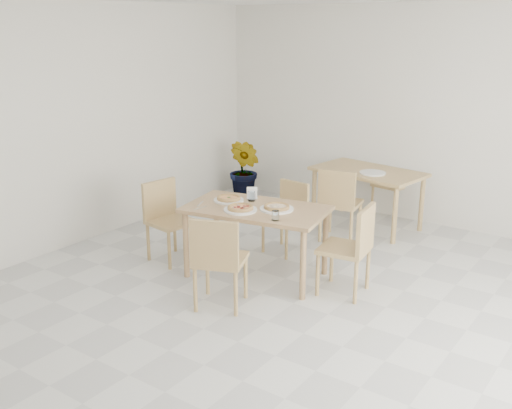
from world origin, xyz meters
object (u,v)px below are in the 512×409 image
Objects in this scene: second_table at (368,177)px; chair_back_s at (339,200)px; pizza_margherita at (229,198)px; plate_pepperoni at (240,210)px; chair_north at (288,212)px; napkin_holder at (252,194)px; plate_margherita at (229,200)px; chair_back_n at (395,179)px; plate_mushroom at (277,209)px; main_table at (256,216)px; tumbler_a at (252,196)px; plate_empty at (373,173)px; pizza_pepperoni at (240,208)px; chair_east at (353,244)px; tumbler_b at (275,216)px; potted_plant at (245,170)px; chair_west at (166,215)px; chair_south at (218,256)px; pizza_mushroom at (277,207)px.

chair_back_s is at bearing -83.80° from second_table.
plate_pepperoni is at bearing -33.19° from pizza_margherita.
napkin_holder is (-0.07, -0.61, 0.34)m from chair_north.
plate_margherita is 0.37× the size of chair_back_n.
chair_back_s is at bearing 90.15° from plate_mushroom.
chair_north is at bearing 87.71° from main_table.
plate_pepperoni is (0.30, -0.20, 0.00)m from plate_margherita.
plate_empty is (0.53, 1.84, -0.04)m from tumbler_a.
plate_mushroom is 1.21× the size of pizza_pepperoni.
chair_east is 2.64× the size of plate_mushroom.
pizza_pepperoni is (-0.28, -0.24, 0.02)m from plate_mushroom.
plate_pepperoni is at bearing -72.34° from tumbler_a.
plate_empty is (0.73, 1.98, -0.02)m from pizza_margherita.
tumbler_a is at bearing 145.42° from tumbler_b.
tumbler_a reaches higher than plate_pepperoni.
chair_north reaches higher than plate_margherita.
chair_back_s is (-0.00, 1.36, -0.23)m from plate_mushroom.
plate_pepperoni is at bearing 69.51° from chair_back_s.
chair_north is 1.31m from chair_east.
napkin_holder is at bearing 60.71° from chair_back_s.
potted_plant is at bearing 128.05° from tumbler_a.
potted_plant reaches higher than chair_west.
potted_plant is (-1.36, 2.13, -0.29)m from plate_margherita.
plate_mushroom and plate_empty have the same top height.
pizza_pepperoni is (0.30, -0.20, 0.00)m from pizza_margherita.
second_table is (-0.78, 1.96, 0.13)m from chair_east.
plate_pepperoni is 1.04× the size of plate_empty.
tumbler_b is at bearing -58.08° from chair_north.
plate_mushroom is 0.37m from plate_pepperoni.
plate_pepperoni is 0.36× the size of potted_plant.
plate_margherita and plate_pepperoni have the same top height.
napkin_holder is (-0.20, 0.20, 0.15)m from main_table.
chair_west reaches higher than plate_pepperoni.
tumbler_a is (-1.19, -0.01, 0.28)m from chair_east.
second_table is 4.52× the size of plate_empty.
chair_back_s reaches higher than pizza_margherita.
chair_back_n is at bearing 18.70° from potted_plant.
chair_back_s reaches higher than second_table.
chair_west is 1.05m from plate_pepperoni.
tumbler_a reaches higher than pizza_margherita.
potted_plant is at bearing -31.46° from chair_back_s.
pizza_pepperoni is 0.46m from tumbler_b.
pizza_margherita is 2.85× the size of tumbler_a.
chair_back_s is 2.08m from potted_plant.
plate_margherita is 3.35× the size of tumbler_b.
chair_south reaches higher than chair_north.
pizza_mushroom is 0.44m from napkin_holder.
chair_back_s reaches higher than plate_mushroom.
chair_west is 1.02m from napkin_holder.
chair_back_s is at bearing 67.40° from pizza_margherita.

